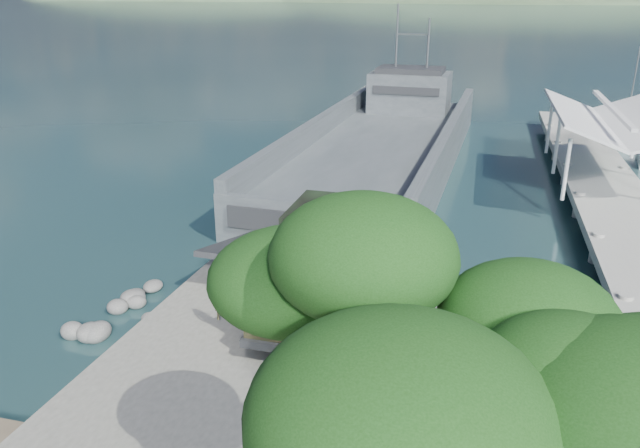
{
  "coord_description": "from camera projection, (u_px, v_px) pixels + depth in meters",
  "views": [
    {
      "loc": [
        5.85,
        -17.43,
        11.43
      ],
      "look_at": [
        -0.13,
        6.0,
        2.21
      ],
      "focal_mm": 35.0,
      "sensor_mm": 36.0,
      "label": 1
    }
  ],
  "objects": [
    {
      "name": "military_truck",
      "position": [
        312.0,
        263.0,
        22.24
      ],
      "size": [
        2.57,
        7.47,
        3.44
      ],
      "rotation": [
        0.0,
        0.0,
        -0.02
      ],
      "color": "black",
      "rests_on": "boat_ramp"
    },
    {
      "name": "sailboat_far",
      "position": [
        625.0,
        134.0,
        49.89
      ],
      "size": [
        1.9,
        6.09,
        7.36
      ],
      "rotation": [
        0.0,
        0.0,
        -0.02
      ],
      "color": "white",
      "rests_on": "ground"
    },
    {
      "name": "boat_ramp",
      "position": [
        271.0,
        355.0,
        20.21
      ],
      "size": [
        10.0,
        18.0,
        0.5
      ],
      "primitive_type": "cube",
      "color": "slate",
      "rests_on": "ground"
    },
    {
      "name": "distant_headlands",
      "position": [
        543.0,
        2.0,
        516.72
      ],
      "size": [
        1000.0,
        240.0,
        48.0
      ],
      "primitive_type": null,
      "color": "#3D5334",
      "rests_on": "ground"
    },
    {
      "name": "landing_craft",
      "position": [
        382.0,
        153.0,
        42.14
      ],
      "size": [
        11.02,
        37.59,
        11.05
      ],
      "rotation": [
        0.0,
        0.0,
        -0.05
      ],
      "color": "#40484C",
      "rests_on": "ground"
    },
    {
      "name": "shoreline_rocks",
      "position": [
        125.0,
        316.0,
        23.09
      ],
      "size": [
        3.2,
        5.6,
        0.9
      ],
      "primitive_type": null,
      "color": "#595957",
      "rests_on": "ground"
    },
    {
      "name": "overhang_tree",
      "position": [
        478.0,
        408.0,
        8.06
      ],
      "size": [
        8.7,
        8.02,
        7.9
      ],
      "color": "#311D13",
      "rests_on": "ground"
    },
    {
      "name": "pier",
      "position": [
        605.0,
        176.0,
        34.63
      ],
      "size": [
        6.4,
        44.0,
        6.1
      ],
      "color": "#A3A299",
      "rests_on": "ground"
    },
    {
      "name": "ground",
      "position": [
        280.0,
        346.0,
        21.21
      ],
      "size": [
        1400.0,
        1400.0,
        0.0
      ],
      "primitive_type": "plane",
      "color": "#1A3940",
      "rests_on": "ground"
    },
    {
      "name": "soldier",
      "position": [
        222.0,
        307.0,
        21.03
      ],
      "size": [
        0.71,
        0.64,
        1.62
      ],
      "primitive_type": "imported",
      "rotation": [
        0.0,
        0.0,
        0.54
      ],
      "color": "black",
      "rests_on": "boat_ramp"
    }
  ]
}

